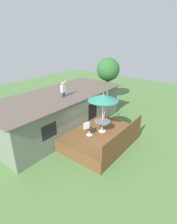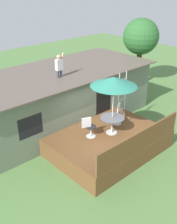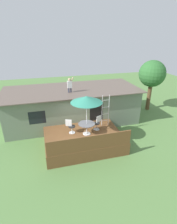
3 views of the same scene
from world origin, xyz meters
name	(u,v)px [view 1 (image 1 of 3)]	position (x,y,z in m)	size (l,w,h in m)	color
ground_plane	(99,143)	(0.00, 0.00, 0.00)	(40.00, 40.00, 0.00)	#567F42
house	(60,111)	(0.00, 3.60, 1.36)	(10.50, 4.50, 2.71)	slate
deck	(99,138)	(0.00, 0.00, 0.40)	(4.83, 3.60, 0.80)	brown
deck_railing	(124,135)	(0.00, -1.75, 1.25)	(4.73, 0.08, 0.90)	brown
patio_table	(102,123)	(0.22, -0.06, 1.39)	(1.04, 1.04, 0.74)	silver
patio_umbrella	(103,97)	(0.22, -0.06, 3.15)	(1.90, 1.90, 2.54)	silver
step_ladder	(105,106)	(1.76, 0.76, 1.90)	(0.52, 0.04, 2.20)	silver
person_figure	(63,88)	(-0.26, 2.86, 3.32)	(0.47, 0.20, 1.11)	#33384C
patio_chair_left	(88,129)	(-0.71, 0.35, 1.26)	(0.59, 0.44, 0.92)	silver
patio_chair_right	(104,119)	(1.06, 0.36, 1.26)	(0.59, 0.44, 0.92)	silver
backyard_tree	(108,70)	(7.30, 4.08, 3.35)	(2.33, 2.33, 4.57)	brown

